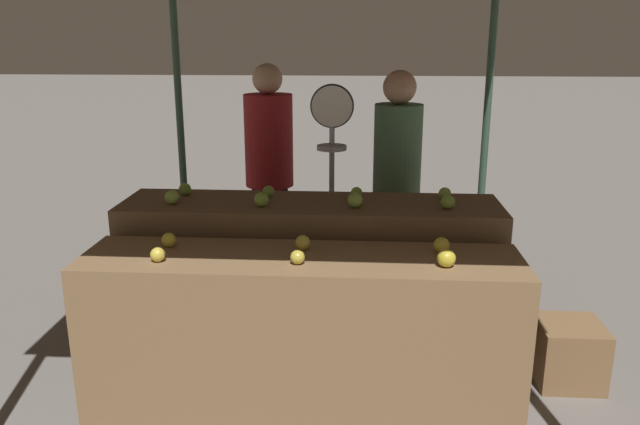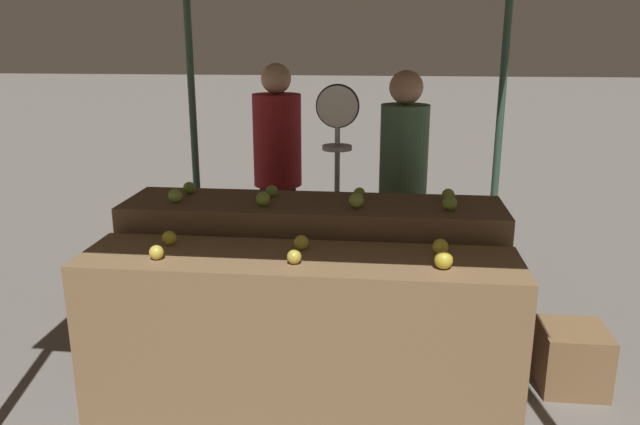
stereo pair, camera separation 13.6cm
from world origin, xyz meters
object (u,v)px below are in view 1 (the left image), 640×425
person_vendor_at_scale (397,176)px  person_customer_left (269,160)px  wooden_crate_side (568,353)px  produce_scale (332,151)px

person_vendor_at_scale → person_customer_left: (-0.97, 0.49, -0.00)m
wooden_crate_side → person_customer_left: bearing=143.7°
wooden_crate_side → person_vendor_at_scale: bearing=135.9°
person_vendor_at_scale → person_customer_left: bearing=-43.9°
person_vendor_at_scale → produce_scale: bearing=2.3°
produce_scale → person_customer_left: (-0.52, 0.65, -0.20)m
produce_scale → person_customer_left: 0.86m
produce_scale → wooden_crate_side: 1.92m
produce_scale → person_vendor_at_scale: (0.45, 0.16, -0.20)m
produce_scale → person_vendor_at_scale: size_ratio=0.95×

